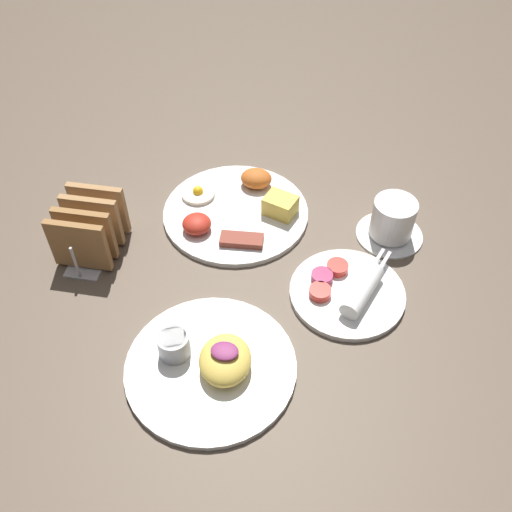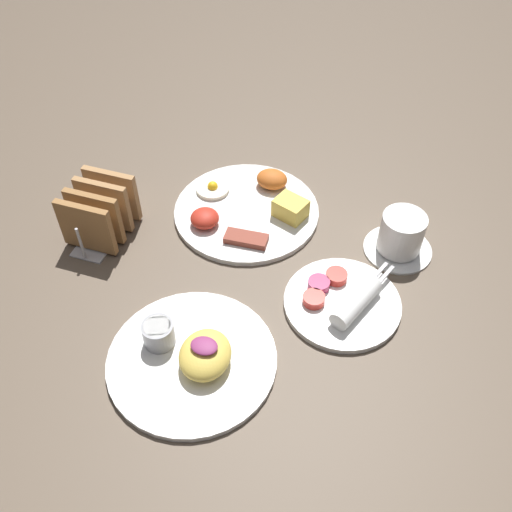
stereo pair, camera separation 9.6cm
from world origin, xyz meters
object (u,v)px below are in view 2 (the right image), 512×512
Objects in this scene: plate_foreground at (192,356)px; coffee_cup at (401,235)px; toast_rack at (100,212)px; plate_breakfast at (248,208)px; plate_condiments at (343,301)px.

coffee_cup reaches higher than plate_foreground.
plate_foreground is 0.41m from coffee_cup.
plate_foreground is 1.71× the size of toast_rack.
plate_breakfast is 2.26× the size of coffee_cup.
toast_rack is 1.23× the size of coffee_cup.
toast_rack is at bearing 176.17° from plate_condiments.
plate_condiments is 0.26m from plate_foreground.
toast_rack is at bearing -150.22° from plate_breakfast.
plate_condiments is 0.17m from coffee_cup.
plate_breakfast is 1.43× the size of plate_condiments.
plate_foreground is (-0.19, -0.17, 0.00)m from plate_condiments.
plate_breakfast reaches higher than plate_condiments.
toast_rack is (-0.45, 0.03, 0.04)m from plate_condiments.
plate_foreground is 0.33m from toast_rack.
coffee_cup is at bearing 66.74° from plate_condiments.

